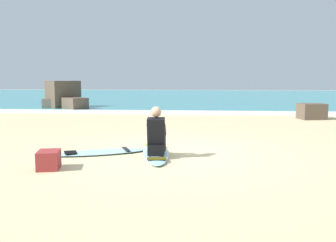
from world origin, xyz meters
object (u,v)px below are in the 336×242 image
surfer_seated (156,136)px  surfboard_spare_near (101,152)px  surfboard_main (155,152)px  beach_bag (49,160)px  shoreline_rock (312,111)px

surfer_seated → surfboard_spare_near: 1.29m
surfboard_main → beach_bag: beach_bag is taller
surfboard_main → surfboard_spare_near: same height
surfboard_spare_near → shoreline_rock: shoreline_rock is taller
shoreline_rock → beach_bag: 10.92m
surfer_seated → beach_bag: 2.10m
surfer_seated → shoreline_rock: surfer_seated is taller
surfboard_spare_near → beach_bag: 1.47m
surfboard_main → surfer_seated: (0.06, -0.35, 0.40)m
surfboard_main → surfer_seated: surfer_seated is taller
surfboard_main → shoreline_rock: 8.72m
surfer_seated → surfboard_spare_near: size_ratio=0.48×
surfer_seated → beach_bag: bearing=-147.3°
surfboard_main → beach_bag: 2.25m
surfboard_spare_near → beach_bag: size_ratio=4.08×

